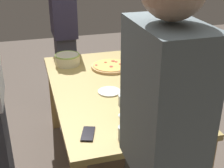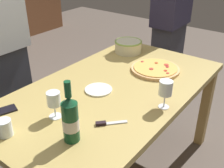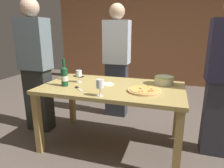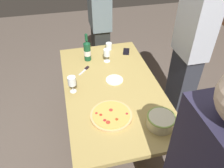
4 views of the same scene
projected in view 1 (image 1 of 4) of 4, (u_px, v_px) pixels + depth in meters
ground_plane at (112, 164)px, 2.70m from camera, size 8.00×8.00×0.00m
dining_table at (112, 98)px, 2.43m from camera, size 1.60×0.90×0.75m
pizza at (111, 66)px, 2.74m from camera, size 0.34×0.34×0.03m
serving_bowl at (67, 59)px, 2.79m from camera, size 0.22×0.22×0.10m
wine_bottle at (159, 101)px, 1.93m from camera, size 0.08×0.08×0.31m
wine_glass_near_pizza at (158, 68)px, 2.43m from camera, size 0.07×0.07×0.17m
wine_glass_by_bottle at (124, 102)px, 1.95m from camera, size 0.07×0.07×0.15m
cup_amber at (124, 133)px, 1.74m from camera, size 0.07×0.07×0.08m
side_plate at (109, 91)px, 2.30m from camera, size 0.17×0.17×0.01m
cell_phone at (88, 134)px, 1.80m from camera, size 0.16×0.11×0.01m
pizza_knife at (154, 102)px, 2.16m from camera, size 0.14×0.13×0.02m
person_host at (159, 162)px, 1.35m from camera, size 0.40×0.24×1.76m
person_guest_right at (64, 32)px, 3.32m from camera, size 0.40×0.24×1.72m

